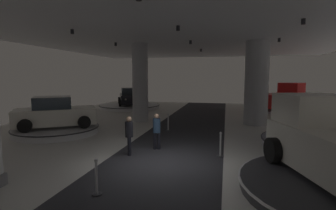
# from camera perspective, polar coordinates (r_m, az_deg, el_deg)

# --- Properties ---
(ground) EXTENTS (24.00, 44.00, 0.06)m
(ground) POSITION_cam_1_polar(r_m,az_deg,el_deg) (9.71, -1.20, -12.89)
(ground) COLOR silver
(ceiling_with_spotlights) EXTENTS (24.00, 44.00, 0.39)m
(ceiling_with_spotlights) POSITION_cam_1_polar(r_m,az_deg,el_deg) (9.47, -1.28, 20.87)
(ceiling_with_spotlights) COLOR silver
(column_right) EXTENTS (1.53, 1.53, 5.50)m
(column_right) POSITION_cam_1_polar(r_m,az_deg,el_deg) (17.81, 19.22, 4.65)
(column_right) COLOR #ADADB2
(column_right) RESTS_ON ground
(column_left) EXTENTS (1.11, 1.11, 5.50)m
(column_left) POSITION_cam_1_polar(r_m,az_deg,el_deg) (18.19, -6.25, 5.00)
(column_left) COLOR #ADADB2
(column_left) RESTS_ON ground
(display_platform_deep_left) EXTENTS (6.09, 6.09, 0.34)m
(display_platform_deep_left) POSITION_cam_1_polar(r_m,az_deg,el_deg) (26.13, -8.59, -0.25)
(display_platform_deep_left) COLOR silver
(display_platform_deep_left) RESTS_ON ground
(display_car_deep_left) EXTENTS (3.51, 4.57, 1.71)m
(display_car_deep_left) POSITION_cam_1_polar(r_m,az_deg,el_deg) (26.07, -8.63, 1.76)
(display_car_deep_left) COLOR black
(display_car_deep_left) RESTS_ON display_platform_deep_left
(display_platform_mid_right) EXTENTS (5.20, 5.20, 0.34)m
(display_platform_mid_right) POSITION_cam_1_polar(r_m,az_deg,el_deg) (13.43, 31.26, -7.42)
(display_platform_mid_right) COLOR #B7B7BC
(display_platform_mid_right) RESTS_ON ground
(display_car_mid_right) EXTENTS (4.48, 2.89, 1.71)m
(display_car_mid_right) POSITION_cam_1_polar(r_m,az_deg,el_deg) (13.26, 31.36, -3.55)
(display_car_mid_right) COLOR navy
(display_car_mid_right) RESTS_ON display_platform_mid_right
(display_platform_mid_left) EXTENTS (4.58, 4.58, 0.37)m
(display_platform_mid_left) POSITION_cam_1_polar(r_m,az_deg,el_deg) (15.65, -23.68, -5.12)
(display_platform_mid_left) COLOR #B7B7BC
(display_platform_mid_left) RESTS_ON ground
(display_car_mid_left) EXTENTS (4.47, 3.89, 1.71)m
(display_car_mid_left) POSITION_cam_1_polar(r_m,az_deg,el_deg) (15.50, -23.95, -1.75)
(display_car_mid_left) COLOR silver
(display_car_mid_left) RESTS_ON display_platform_mid_left
(display_platform_deep_right) EXTENTS (5.68, 5.68, 0.29)m
(display_platform_deep_right) POSITION_cam_1_polar(r_m,az_deg,el_deg) (25.77, 24.09, -0.89)
(display_platform_deep_right) COLOR silver
(display_platform_deep_right) RESTS_ON ground
(pickup_truck_deep_right) EXTENTS (4.94, 5.46, 2.30)m
(pickup_truck_deep_right) POSITION_cam_1_polar(r_m,az_deg,el_deg) (25.96, 24.53, 1.49)
(pickup_truck_deep_right) COLOR red
(pickup_truck_deep_right) RESTS_ON display_platform_deep_right
(visitor_walking_near) EXTENTS (0.32, 0.32, 1.59)m
(visitor_walking_near) POSITION_cam_1_polar(r_m,az_deg,el_deg) (10.47, -8.70, -6.23)
(visitor_walking_near) COLOR black
(visitor_walking_near) RESTS_ON ground
(visitor_walking_far) EXTENTS (0.32, 0.32, 1.59)m
(visitor_walking_far) POSITION_cam_1_polar(r_m,az_deg,el_deg) (11.15, -2.55, -5.39)
(visitor_walking_far) COLOR black
(visitor_walking_far) RESTS_ON ground
(stanchion_a) EXTENTS (0.28, 0.28, 1.01)m
(stanchion_a) POSITION_cam_1_polar(r_m,az_deg,el_deg) (15.06, 0.05, -4.36)
(stanchion_a) COLOR #333338
(stanchion_a) RESTS_ON ground
(stanchion_b) EXTENTS (0.28, 0.28, 1.01)m
(stanchion_b) POSITION_cam_1_polar(r_m,az_deg,el_deg) (7.39, -15.71, -16.21)
(stanchion_b) COLOR #333338
(stanchion_b) RESTS_ON ground
(stanchion_c) EXTENTS (0.28, 0.28, 1.01)m
(stanchion_c) POSITION_cam_1_polar(r_m,az_deg,el_deg) (10.46, 11.66, -9.33)
(stanchion_c) COLOR #333338
(stanchion_c) RESTS_ON ground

